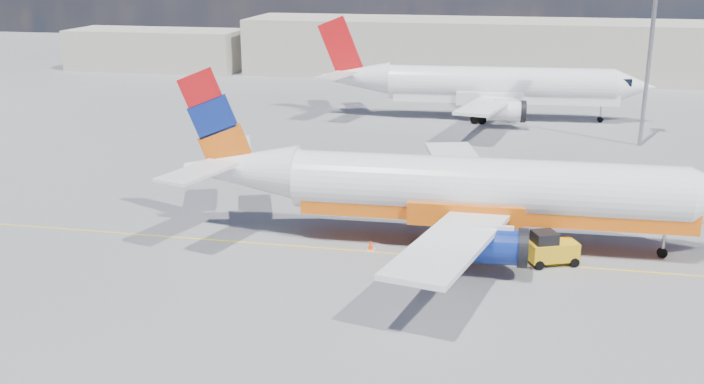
% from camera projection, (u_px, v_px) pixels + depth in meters
% --- Properties ---
extents(ground, '(240.00, 240.00, 0.00)m').
position_uv_depth(ground, '(350.00, 270.00, 44.52)').
color(ground, slate).
rests_on(ground, ground).
extents(taxi_line, '(70.00, 0.15, 0.01)m').
position_uv_depth(taxi_line, '(360.00, 251.00, 47.33)').
color(taxi_line, yellow).
rests_on(taxi_line, ground).
extents(terminal_main, '(70.00, 14.00, 8.00)m').
position_uv_depth(terminal_main, '(489.00, 48.00, 112.65)').
color(terminal_main, '#BAB3A0').
rests_on(terminal_main, ground).
extents(terminal_annex, '(26.00, 10.00, 6.00)m').
position_uv_depth(terminal_annex, '(157.00, 49.00, 119.64)').
color(terminal_annex, '#BAB3A0').
rests_on(terminal_annex, ground).
extents(main_jet, '(35.11, 27.78, 10.64)m').
position_uv_depth(main_jet, '(466.00, 190.00, 47.22)').
color(main_jet, white).
rests_on(main_jet, ground).
extents(second_jet, '(35.67, 28.16, 10.81)m').
position_uv_depth(second_jet, '(489.00, 86.00, 83.49)').
color(second_jet, white).
rests_on(second_jet, ground).
extents(gse_tug, '(3.15, 2.61, 1.98)m').
position_uv_depth(gse_tug, '(551.00, 249.00, 45.13)').
color(gse_tug, black).
rests_on(gse_tug, ground).
extents(traffic_cone, '(0.44, 0.44, 0.61)m').
position_uv_depth(traffic_cone, '(371.00, 245.00, 47.45)').
color(traffic_cone, white).
rests_on(traffic_cone, ground).
extents(floodlight_mast, '(1.38, 1.38, 18.85)m').
position_uv_depth(floodlight_mast, '(653.00, 22.00, 69.74)').
color(floodlight_mast, gray).
rests_on(floodlight_mast, ground).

